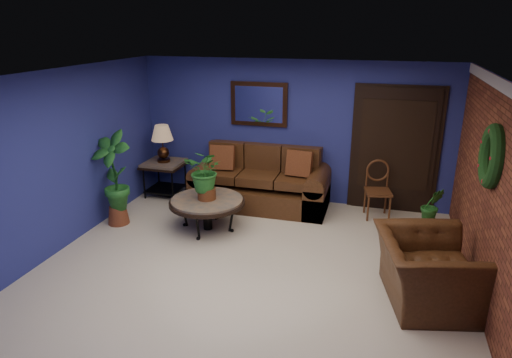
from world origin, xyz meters
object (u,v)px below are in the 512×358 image
(side_chair, at_px, (378,185))
(table_lamp, at_px, (162,139))
(coffee_table, at_px, (207,202))
(end_table, at_px, (164,169))
(sofa, at_px, (261,186))
(armchair, at_px, (427,271))

(side_chair, bearing_deg, table_lamp, 169.43)
(coffee_table, bearing_deg, end_table, 137.82)
(sofa, distance_m, armchair, 3.52)
(coffee_table, height_order, side_chair, side_chair)
(table_lamp, height_order, armchair, table_lamp)
(sofa, relative_size, coffee_table, 2.00)
(end_table, relative_size, armchair, 0.59)
(end_table, bearing_deg, table_lamp, 116.57)
(end_table, height_order, armchair, armchair)
(coffee_table, xyz_separation_m, end_table, (-1.31, 1.19, 0.06))
(sofa, relative_size, armchair, 1.94)
(side_chair, bearing_deg, armchair, -87.16)
(end_table, bearing_deg, side_chair, 1.03)
(coffee_table, height_order, end_table, end_table)
(coffee_table, relative_size, armchair, 0.97)
(end_table, distance_m, armchair, 5.03)
(coffee_table, distance_m, table_lamp, 1.88)
(armchair, bearing_deg, end_table, 49.31)
(coffee_table, height_order, armchair, armchair)
(sofa, height_order, side_chair, sofa)
(coffee_table, xyz_separation_m, table_lamp, (-1.31, 1.19, 0.63))
(end_table, xyz_separation_m, armchair, (4.45, -2.34, -0.11))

